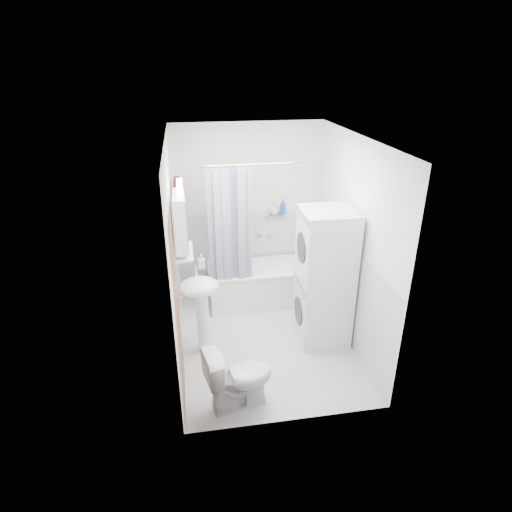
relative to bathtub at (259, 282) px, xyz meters
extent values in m
plane|color=silver|center=(-0.09, -0.92, -0.29)|extent=(2.60, 2.60, 0.00)
plane|color=white|center=(-0.09, 0.38, 0.91)|extent=(2.00, 0.00, 2.00)
plane|color=white|center=(-0.09, -2.22, 0.91)|extent=(2.00, 0.00, 2.00)
plane|color=white|center=(-1.09, -0.92, 0.91)|extent=(0.00, 2.60, 2.60)
plane|color=white|center=(0.91, -0.92, 0.91)|extent=(0.00, 2.60, 2.60)
plane|color=white|center=(-0.09, -0.92, 2.11)|extent=(2.60, 2.60, 0.00)
plane|color=white|center=(-0.09, 0.37, 0.31)|extent=(1.98, 0.00, 1.98)
plane|color=white|center=(-1.08, -0.92, 0.31)|extent=(0.00, 2.58, 2.58)
plane|color=white|center=(0.90, -0.92, 0.31)|extent=(0.00, 2.58, 2.58)
plane|color=brown|center=(-1.07, -1.80, 0.71)|extent=(0.00, 2.00, 2.00)
cylinder|color=silver|center=(-1.04, -1.47, 0.71)|extent=(0.04, 0.04, 0.04)
cube|color=white|center=(0.00, 0.00, -0.04)|extent=(1.37, 0.64, 0.50)
cube|color=white|center=(0.00, 0.00, 0.23)|extent=(1.39, 0.66, 0.03)
cube|color=silver|center=(0.00, 0.00, 0.11)|extent=(1.19, 0.46, 0.20)
cylinder|color=silver|center=(0.20, 0.33, 0.56)|extent=(0.04, 0.12, 0.04)
cylinder|color=silver|center=(0.00, -0.27, 1.71)|extent=(1.57, 0.02, 0.02)
cube|color=#141B47|center=(-0.64, -0.27, 0.96)|extent=(0.10, 0.02, 1.45)
cube|color=#141B47|center=(-0.55, -0.27, 0.96)|extent=(0.10, 0.02, 1.45)
cube|color=#141B47|center=(-0.46, -0.27, 0.96)|extent=(0.10, 0.02, 1.45)
cube|color=#141B47|center=(-0.37, -0.27, 0.96)|extent=(0.10, 0.02, 1.45)
cube|color=#141B47|center=(-0.28, -0.27, 0.96)|extent=(0.10, 0.02, 1.45)
cube|color=#141B47|center=(-0.19, -0.27, 0.96)|extent=(0.10, 0.02, 1.45)
ellipsoid|color=white|center=(-0.85, -1.01, 0.56)|extent=(0.44, 0.37, 0.20)
cylinder|color=white|center=(-0.83, -1.01, 0.08)|extent=(0.14, 0.14, 0.75)
cylinder|color=silver|center=(-0.87, -0.87, 0.68)|extent=(0.03, 0.03, 0.14)
cylinder|color=silver|center=(-0.87, -0.91, 0.74)|extent=(0.02, 0.10, 0.02)
cube|color=white|center=(-1.00, -0.82, 1.26)|extent=(0.12, 0.50, 0.60)
cube|color=white|center=(-0.93, -0.82, 1.26)|extent=(0.01, 0.47, 0.57)
cube|color=#FFEABF|center=(-0.98, -0.82, 1.64)|extent=(0.06, 0.45, 0.06)
cube|color=silver|center=(-0.98, -0.82, 0.91)|extent=(0.18, 0.54, 0.02)
cube|color=silver|center=(0.25, 0.32, 0.86)|extent=(0.22, 0.06, 0.02)
cube|color=#4D0A10|center=(-1.03, -0.18, 1.11)|extent=(0.05, 0.37, 0.86)
cube|color=#4D0A10|center=(-1.00, -0.18, 1.51)|extent=(0.03, 0.32, 0.08)
cylinder|color=silver|center=(-1.04, -0.18, 1.55)|extent=(0.02, 0.04, 0.02)
cube|color=white|center=(0.59, -0.97, 0.12)|extent=(0.59, 0.59, 0.82)
cylinder|color=#2D2D33|center=(0.30, -0.97, 0.11)|extent=(0.03, 0.35, 0.35)
cube|color=gray|center=(0.30, -0.97, 0.48)|extent=(0.02, 0.52, 0.08)
cube|color=white|center=(0.59, -0.97, 0.93)|extent=(0.59, 0.59, 0.82)
cylinder|color=#2D2D33|center=(0.30, -0.97, 0.93)|extent=(0.03, 0.35, 0.35)
cube|color=gray|center=(0.30, -0.97, 1.29)|extent=(0.02, 0.52, 0.08)
imported|color=white|center=(-0.54, -1.92, 0.03)|extent=(0.72, 0.49, 0.65)
imported|color=gray|center=(-0.80, -0.67, 0.66)|extent=(0.08, 0.17, 0.08)
imported|color=gray|center=(-0.98, -0.97, 0.95)|extent=(0.07, 0.18, 0.07)
imported|color=gray|center=(-0.98, -0.70, 0.97)|extent=(0.10, 0.09, 0.10)
imported|color=gray|center=(0.26, 0.32, 0.93)|extent=(0.13, 0.17, 0.13)
imported|color=#284DA0|center=(0.38, 0.32, 0.91)|extent=(0.08, 0.21, 0.08)
camera|label=1|loc=(-0.92, -5.14, 2.83)|focal=30.00mm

